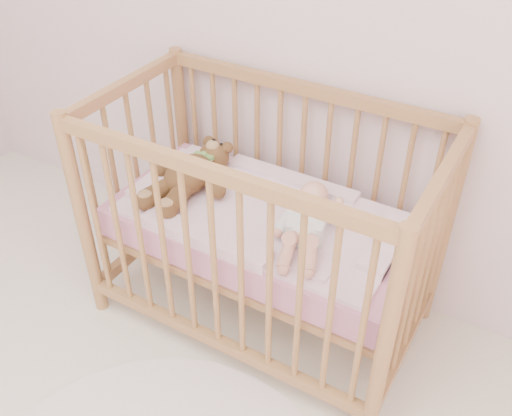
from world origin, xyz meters
The scene contains 5 objects.
crib centered at (0.13, 1.60, 0.50)m, with size 1.36×0.76×1.00m, color #AB7048, non-canonical shape.
mattress centered at (0.13, 1.60, 0.49)m, with size 1.22×0.62×0.13m, color pink.
blanket centered at (0.13, 1.60, 0.56)m, with size 1.10×0.58×0.06m, color #F7AACA, non-canonical shape.
baby centered at (0.33, 1.58, 0.64)m, with size 0.25×0.53×0.13m, color white, non-canonical shape.
teddy_bear centered at (-0.22, 1.58, 0.65)m, with size 0.38×0.53×0.15m, color brown, non-canonical shape.
Camera 1 is at (1.02, 0.02, 1.95)m, focal length 40.00 mm.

